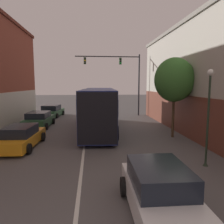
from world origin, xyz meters
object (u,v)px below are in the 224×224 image
Objects in this scene: hatchback_foreground at (161,194)px; parked_car_left_near at (52,111)px; bus at (99,107)px; parked_car_left_far at (39,120)px; street_tree_near at (174,80)px; traffic_signal_gantry at (122,72)px; street_lamp at (208,113)px; parked_car_left_mid at (22,137)px.

hatchback_foreground reaches higher than parked_car_left_near.
bus is 2.62× the size of hatchback_foreground.
bus reaches higher than parked_car_left_far.
street_tree_near reaches higher than bus.
bus is at bearing -110.22° from traffic_signal_gantry.
street_lamp is 0.79× the size of street_tree_near.
street_lamp is at bearing -141.98° from parked_car_left_near.
traffic_signal_gantry reaches higher than hatchback_foreground.
street_lamp reaches higher than hatchback_foreground.
street_tree_near reaches higher than street_lamp.
bus is at bearing 150.10° from street_tree_near.
bus reaches higher than parked_car_left_near.
bus reaches higher than parked_car_left_mid.
bus is 10.01m from parked_car_left_near.
street_tree_near is (0.54, 5.75, 1.65)m from street_lamp.
street_tree_near is (5.31, -3.06, 2.23)m from bus.
parked_car_left_near is (-5.40, 8.32, -1.30)m from bus.
parked_car_left_mid is at bearing -173.10° from parked_car_left_far.
traffic_signal_gantry is at bearing -4.09° from hatchback_foreground.
parked_car_left_near is at bearing 35.91° from bus.
street_lamp is at bearing -84.38° from traffic_signal_gantry.
traffic_signal_gantry is (8.02, 13.17, 4.71)m from parked_car_left_mid.
parked_car_left_near is at bearing 120.72° from street_lamp.
bus is at bearing -42.55° from parked_car_left_mid.
traffic_signal_gantry reaches higher than parked_car_left_far.
street_lamp is (1.69, -17.18, -2.82)m from traffic_signal_gantry.
hatchback_foreground is 0.76× the size of street_tree_near.
parked_car_left_far is at bearing 155.52° from street_tree_near.
parked_car_left_mid is at bearing 157.57° from street_lamp.
parked_car_left_near is 6.49m from parked_car_left_far.
hatchback_foreground is 0.95× the size of parked_car_left_near.
parked_car_left_far is 0.78× the size of street_tree_near.
hatchback_foreground is 15.88m from parked_car_left_far.
traffic_signal_gantry is 1.36× the size of street_tree_near.
street_tree_near reaches higher than parked_car_left_far.
parked_car_left_near is 13.13m from parked_car_left_mid.
parked_car_left_far reaches higher than parked_car_left_mid.
bus is 9.55m from traffic_signal_gantry.
bus is 2.00× the size of street_tree_near.
traffic_signal_gantry is at bearing -28.07° from parked_car_left_mid.
bus is 2.48× the size of parked_car_left_near.
parked_car_left_far is at bearing 7.46° from parked_car_left_mid.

